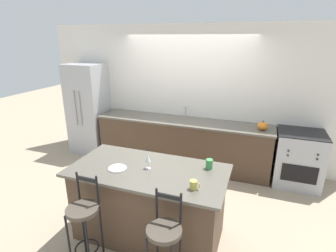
{
  "coord_description": "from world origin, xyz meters",
  "views": [
    {
      "loc": [
        1.39,
        -4.23,
        2.45
      ],
      "look_at": [
        0.08,
        -0.65,
        1.15
      ],
      "focal_mm": 28.0,
      "sensor_mm": 36.0,
      "label": 1
    }
  ],
  "objects_px": {
    "coffee_mug": "(194,185)",
    "pumpkin_decoration": "(263,126)",
    "bar_stool_near": "(84,219)",
    "oven_range": "(298,158)",
    "tumbler_cup": "(209,164)",
    "refrigerator": "(89,109)",
    "wine_glass": "(148,158)",
    "dinner_plate": "(117,168)",
    "bar_stool_far": "(164,241)"
  },
  "relations": [
    {
      "from": "wine_glass",
      "to": "tumbler_cup",
      "type": "height_order",
      "value": "wine_glass"
    },
    {
      "from": "bar_stool_far",
      "to": "pumpkin_decoration",
      "type": "relative_size",
      "value": 6.13
    },
    {
      "from": "bar_stool_near",
      "to": "dinner_plate",
      "type": "distance_m",
      "value": 0.67
    },
    {
      "from": "coffee_mug",
      "to": "pumpkin_decoration",
      "type": "relative_size",
      "value": 0.63
    },
    {
      "from": "coffee_mug",
      "to": "pumpkin_decoration",
      "type": "distance_m",
      "value": 2.33
    },
    {
      "from": "bar_stool_near",
      "to": "tumbler_cup",
      "type": "height_order",
      "value": "bar_stool_near"
    },
    {
      "from": "oven_range",
      "to": "bar_stool_far",
      "type": "height_order",
      "value": "bar_stool_far"
    },
    {
      "from": "refrigerator",
      "to": "wine_glass",
      "type": "xyz_separation_m",
      "value": [
        2.33,
        -2.03,
        0.12
      ]
    },
    {
      "from": "oven_range",
      "to": "dinner_plate",
      "type": "xyz_separation_m",
      "value": [
        -2.24,
        -2.16,
        0.48
      ]
    },
    {
      "from": "coffee_mug",
      "to": "tumbler_cup",
      "type": "bearing_deg",
      "value": 83.17
    },
    {
      "from": "dinner_plate",
      "to": "bar_stool_far",
      "type": "bearing_deg",
      "value": -34.0
    },
    {
      "from": "coffee_mug",
      "to": "pumpkin_decoration",
      "type": "xyz_separation_m",
      "value": [
        0.63,
        2.24,
        0.0
      ]
    },
    {
      "from": "wine_glass",
      "to": "coffee_mug",
      "type": "relative_size",
      "value": 1.67
    },
    {
      "from": "refrigerator",
      "to": "coffee_mug",
      "type": "xyz_separation_m",
      "value": [
        2.96,
        -2.28,
        0.04
      ]
    },
    {
      "from": "refrigerator",
      "to": "oven_range",
      "type": "relative_size",
      "value": 2.02
    },
    {
      "from": "refrigerator",
      "to": "wine_glass",
      "type": "height_order",
      "value": "refrigerator"
    },
    {
      "from": "wine_glass",
      "to": "pumpkin_decoration",
      "type": "distance_m",
      "value": 2.36
    },
    {
      "from": "bar_stool_near",
      "to": "pumpkin_decoration",
      "type": "bearing_deg",
      "value": 57.24
    },
    {
      "from": "pumpkin_decoration",
      "to": "oven_range",
      "type": "bearing_deg",
      "value": 3.37
    },
    {
      "from": "oven_range",
      "to": "dinner_plate",
      "type": "height_order",
      "value": "dinner_plate"
    },
    {
      "from": "oven_range",
      "to": "tumbler_cup",
      "type": "bearing_deg",
      "value": -124.17
    },
    {
      "from": "oven_range",
      "to": "pumpkin_decoration",
      "type": "bearing_deg",
      "value": -176.63
    },
    {
      "from": "coffee_mug",
      "to": "pumpkin_decoration",
      "type": "height_order",
      "value": "pumpkin_decoration"
    },
    {
      "from": "bar_stool_far",
      "to": "pumpkin_decoration",
      "type": "bearing_deg",
      "value": 73.45
    },
    {
      "from": "refrigerator",
      "to": "dinner_plate",
      "type": "distance_m",
      "value": 2.94
    },
    {
      "from": "dinner_plate",
      "to": "coffee_mug",
      "type": "height_order",
      "value": "coffee_mug"
    },
    {
      "from": "bar_stool_far",
      "to": "wine_glass",
      "type": "xyz_separation_m",
      "value": [
        -0.47,
        0.68,
        0.49
      ]
    },
    {
      "from": "refrigerator",
      "to": "oven_range",
      "type": "bearing_deg",
      "value": -0.08
    },
    {
      "from": "bar_stool_far",
      "to": "dinner_plate",
      "type": "bearing_deg",
      "value": 146.0
    },
    {
      "from": "bar_stool_far",
      "to": "pumpkin_decoration",
      "type": "xyz_separation_m",
      "value": [
        0.79,
        2.67,
        0.41
      ]
    },
    {
      "from": "refrigerator",
      "to": "dinner_plate",
      "type": "bearing_deg",
      "value": -47.51
    },
    {
      "from": "oven_range",
      "to": "bar_stool_near",
      "type": "bearing_deg",
      "value": -130.97
    },
    {
      "from": "refrigerator",
      "to": "bar_stool_near",
      "type": "bearing_deg",
      "value": -55.42
    },
    {
      "from": "bar_stool_near",
      "to": "oven_range",
      "type": "bearing_deg",
      "value": 49.03
    },
    {
      "from": "coffee_mug",
      "to": "dinner_plate",
      "type": "bearing_deg",
      "value": 173.29
    },
    {
      "from": "refrigerator",
      "to": "pumpkin_decoration",
      "type": "relative_size",
      "value": 10.92
    },
    {
      "from": "bar_stool_near",
      "to": "bar_stool_far",
      "type": "bearing_deg",
      "value": 0.01
    },
    {
      "from": "refrigerator",
      "to": "tumbler_cup",
      "type": "bearing_deg",
      "value": -30.58
    },
    {
      "from": "refrigerator",
      "to": "tumbler_cup",
      "type": "distance_m",
      "value": 3.51
    },
    {
      "from": "bar_stool_near",
      "to": "refrigerator",
      "type": "bearing_deg",
      "value": 124.58
    },
    {
      "from": "bar_stool_far",
      "to": "wine_glass",
      "type": "distance_m",
      "value": 0.96
    },
    {
      "from": "bar_stool_near",
      "to": "wine_glass",
      "type": "xyz_separation_m",
      "value": [
        0.46,
        0.68,
        0.49
      ]
    },
    {
      "from": "wine_glass",
      "to": "oven_range",
      "type": "bearing_deg",
      "value": 46.93
    },
    {
      "from": "bar_stool_far",
      "to": "tumbler_cup",
      "type": "height_order",
      "value": "bar_stool_far"
    },
    {
      "from": "refrigerator",
      "to": "tumbler_cup",
      "type": "relative_size",
      "value": 16.37
    },
    {
      "from": "coffee_mug",
      "to": "tumbler_cup",
      "type": "height_order",
      "value": "tumbler_cup"
    },
    {
      "from": "oven_range",
      "to": "bar_stool_near",
      "type": "distance_m",
      "value": 3.59
    },
    {
      "from": "dinner_plate",
      "to": "pumpkin_decoration",
      "type": "height_order",
      "value": "pumpkin_decoration"
    },
    {
      "from": "refrigerator",
      "to": "wine_glass",
      "type": "bearing_deg",
      "value": -41.1
    },
    {
      "from": "bar_stool_near",
      "to": "pumpkin_decoration",
      "type": "xyz_separation_m",
      "value": [
        1.72,
        2.67,
        0.41
      ]
    }
  ]
}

